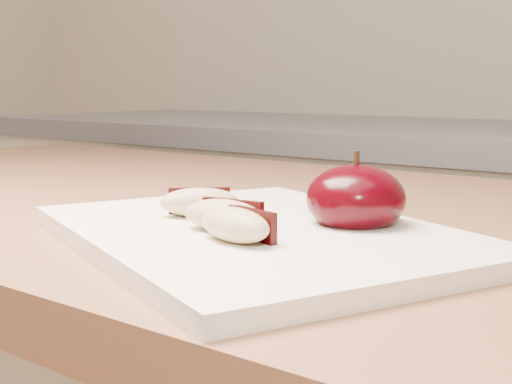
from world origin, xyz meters
The scene contains 5 objects.
cutting_board centered at (0.04, 0.35, 0.91)m, with size 0.32×0.24×0.01m, color white.
apple_half centered at (0.09, 0.41, 0.93)m, with size 0.09×0.09×0.06m.
apple_wedge_a centered at (-0.02, 0.36, 0.92)m, with size 0.07×0.06×0.02m.
apple_wedge_b centered at (0.03, 0.33, 0.92)m, with size 0.06×0.04×0.02m.
apple_wedge_c centered at (0.06, 0.31, 0.92)m, with size 0.07×0.04×0.02m.
Camera 1 is at (0.35, -0.04, 1.01)m, focal length 50.00 mm.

